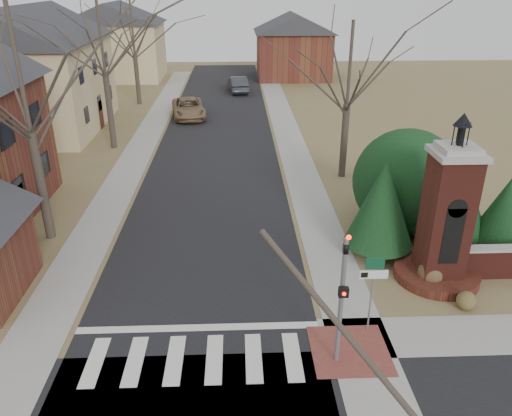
{
  "coord_description": "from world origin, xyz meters",
  "views": [
    {
      "loc": [
        1.4,
        -11.09,
        10.56
      ],
      "look_at": [
        2.08,
        6.0,
        2.64
      ],
      "focal_mm": 35.0,
      "sensor_mm": 36.0,
      "label": 1
    }
  ],
  "objects_px": {
    "traffic_signal_pole": "(342,289)",
    "pickup_truck": "(189,108)",
    "distant_car": "(238,84)",
    "brick_gate_monument": "(444,228)",
    "sign_post": "(373,280)"
  },
  "relations": [
    {
      "from": "traffic_signal_pole",
      "to": "pickup_truck",
      "type": "bearing_deg",
      "value": 103.13
    },
    {
      "from": "pickup_truck",
      "to": "distant_car",
      "type": "xyz_separation_m",
      "value": [
        4.15,
        9.92,
        0.02
      ]
    },
    {
      "from": "brick_gate_monument",
      "to": "pickup_truck",
      "type": "relative_size",
      "value": 1.18
    },
    {
      "from": "brick_gate_monument",
      "to": "distant_car",
      "type": "distance_m",
      "value": 35.69
    },
    {
      "from": "sign_post",
      "to": "pickup_truck",
      "type": "xyz_separation_m",
      "value": [
        -8.15,
        27.98,
        -1.19
      ]
    },
    {
      "from": "brick_gate_monument",
      "to": "traffic_signal_pole",
      "type": "bearing_deg",
      "value": -136.76
    },
    {
      "from": "pickup_truck",
      "to": "traffic_signal_pole",
      "type": "bearing_deg",
      "value": -85.74
    },
    {
      "from": "traffic_signal_pole",
      "to": "sign_post",
      "type": "bearing_deg",
      "value": 47.57
    },
    {
      "from": "sign_post",
      "to": "distant_car",
      "type": "bearing_deg",
      "value": 96.02
    },
    {
      "from": "traffic_signal_pole",
      "to": "distant_car",
      "type": "height_order",
      "value": "traffic_signal_pole"
    },
    {
      "from": "sign_post",
      "to": "distant_car",
      "type": "relative_size",
      "value": 0.58
    },
    {
      "from": "traffic_signal_pole",
      "to": "brick_gate_monument",
      "type": "xyz_separation_m",
      "value": [
        4.7,
        4.42,
        -0.42
      ]
    },
    {
      "from": "brick_gate_monument",
      "to": "distant_car",
      "type": "bearing_deg",
      "value": 101.98
    },
    {
      "from": "pickup_truck",
      "to": "sign_post",
      "type": "bearing_deg",
      "value": -82.63
    },
    {
      "from": "traffic_signal_pole",
      "to": "distant_car",
      "type": "xyz_separation_m",
      "value": [
        -2.7,
        39.31,
        -1.8
      ]
    }
  ]
}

